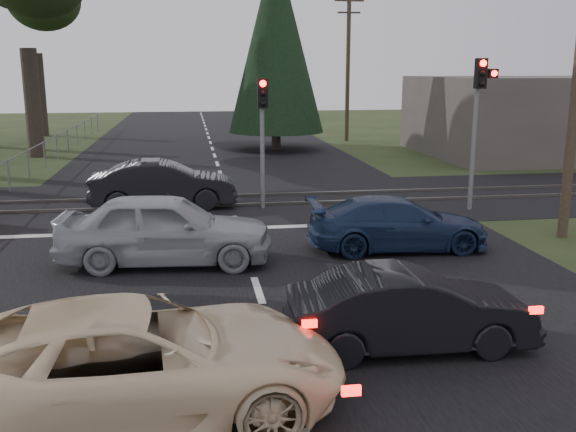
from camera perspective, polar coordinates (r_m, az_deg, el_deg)
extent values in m
plane|color=#263217|center=(10.34, -0.86, -12.13)|extent=(120.00, 120.00, 0.00)
cube|color=black|center=(19.81, -4.85, 0.13)|extent=(14.00, 100.00, 0.01)
cube|color=black|center=(21.76, -5.23, 1.28)|extent=(120.00, 8.00, 0.01)
cube|color=silver|center=(18.06, -4.45, -1.10)|extent=(13.00, 0.35, 0.00)
cube|color=#59544C|center=(20.97, -5.09, 0.96)|extent=(120.00, 0.12, 0.10)
cube|color=#59544C|center=(22.53, -5.36, 1.80)|extent=(120.00, 0.12, 0.10)
cylinder|color=slate|center=(20.96, 16.13, 5.63)|extent=(0.14, 0.14, 3.80)
cube|color=black|center=(20.66, 16.76, 12.04)|extent=(0.32, 0.24, 0.90)
sphere|color=#FF0C07|center=(20.54, 16.97, 12.86)|extent=(0.20, 0.20, 0.20)
sphere|color=black|center=(20.54, 16.91, 12.03)|extent=(0.18, 0.18, 0.18)
sphere|color=black|center=(20.54, 16.86, 11.19)|extent=(0.18, 0.18, 0.18)
cube|color=black|center=(20.82, 17.72, 11.98)|extent=(0.28, 0.22, 0.28)
sphere|color=#FF0C07|center=(20.71, 17.87, 11.97)|extent=(0.18, 0.18, 0.18)
cylinder|color=slate|center=(20.40, -2.29, 5.09)|extent=(0.14, 0.14, 3.20)
cube|color=black|center=(20.04, -2.28, 10.84)|extent=(0.32, 0.24, 0.90)
sphere|color=#FF0C07|center=(19.90, -2.24, 11.69)|extent=(0.20, 0.20, 0.20)
sphere|color=black|center=(19.91, -2.24, 10.82)|extent=(0.18, 0.18, 0.18)
sphere|color=black|center=(19.92, -2.23, 9.96)|extent=(0.18, 0.18, 0.18)
cylinder|color=#4C3D2D|center=(40.48, 5.35, 13.04)|extent=(0.26, 0.26, 9.00)
cube|color=#4C3D2D|center=(40.67, 5.47, 18.54)|extent=(1.80, 0.12, 0.12)
cube|color=#4C3D2D|center=(40.61, 5.44, 17.56)|extent=(1.40, 0.10, 0.10)
cylinder|color=#4C3D2D|center=(65.02, -0.13, 13.03)|extent=(0.26, 0.26, 9.00)
cube|color=#4C3D2D|center=(65.14, -0.13, 16.46)|extent=(1.80, 0.12, 0.12)
cube|color=#4C3D2D|center=(65.10, -0.13, 15.85)|extent=(1.40, 0.10, 0.10)
cylinder|color=#473D33|center=(35.18, -21.74, 9.29)|extent=(0.80, 0.80, 5.40)
cylinder|color=#473D33|center=(46.34, -21.21, 9.99)|extent=(0.80, 0.80, 5.40)
cylinder|color=#473D33|center=(35.76, -1.06, 7.50)|extent=(0.50, 0.50, 2.00)
cone|color=black|center=(35.64, -1.10, 15.53)|extent=(5.20, 5.20, 10.00)
cube|color=#59514C|center=(36.82, 23.08, 8.21)|extent=(14.00, 10.00, 4.00)
imported|color=#FBE1B4|center=(8.58, -13.56, -12.46)|extent=(5.59, 2.91, 1.50)
imported|color=black|center=(10.45, 10.78, -8.23)|extent=(3.94, 1.43, 1.29)
imported|color=#999DA1|center=(14.87, -10.85, -1.13)|extent=(5.00, 2.38, 1.65)
imported|color=#172746|center=(16.07, 9.70, -0.69)|extent=(4.53, 1.99, 1.29)
imported|color=black|center=(20.97, -11.00, 2.75)|extent=(4.63, 1.68, 1.52)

